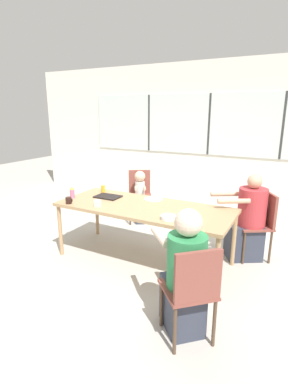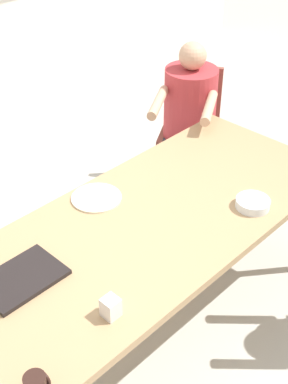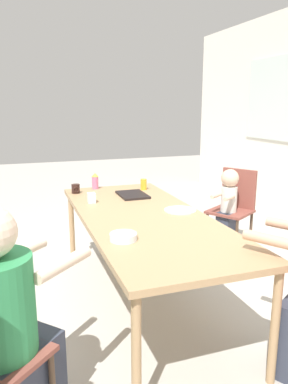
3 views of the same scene
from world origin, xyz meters
name	(u,v)px [view 3 (image 3 of 3)]	position (x,y,z in m)	size (l,w,h in m)	color
ground_plane	(144,304)	(0.00, 0.00, 0.00)	(16.00, 16.00, 0.00)	#B2ADA3
dining_table	(144,222)	(0.00, 0.00, 0.69)	(2.20, 0.90, 0.74)	tan
chair_for_toddler	(234,203)	(-0.78, 1.29, 0.53)	(0.55, 0.55, 0.88)	brown
person_man_blue_shirt	(7,337)	(0.92, -0.98, 0.51)	(0.64, 0.65, 1.14)	#333847
person_toddler	(227,211)	(-0.70, 1.16, 0.46)	(0.30, 0.34, 0.91)	#333847
food_tray_dark	(133,195)	(-0.62, 0.10, 0.75)	(0.34, 0.24, 0.02)	black
coffee_mug	(76,189)	(-0.89, -0.37, 0.78)	(0.08, 0.08, 0.08)	black
sippy_cup	(95,181)	(-1.02, -0.16, 0.82)	(0.07, 0.07, 0.16)	#CC668C
juice_glass	(144,184)	(-0.83, 0.28, 0.79)	(0.06, 0.06, 0.11)	gold
milk_carton_small	(91,198)	(-0.49, -0.30, 0.78)	(0.06, 0.06, 0.09)	silver
bowl_white_shallow	(123,237)	(0.46, -0.29, 0.76)	(0.17, 0.17, 0.04)	silver
plate_tortillas	(180,210)	(-0.02, 0.31, 0.74)	(0.25, 0.25, 0.01)	beige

